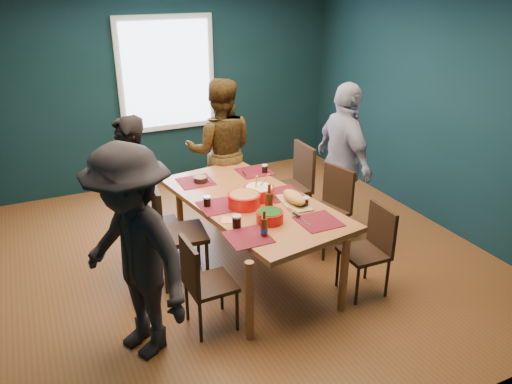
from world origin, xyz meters
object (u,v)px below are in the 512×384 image
Objects in this scene: chair_right_far at (296,180)px; cutting_board at (294,199)px; chair_left_near at (201,278)px; chair_left_far at (153,220)px; person_near_left at (133,255)px; dining_table at (252,207)px; person_far_left at (132,200)px; chair_right_near at (372,244)px; chair_right_mid at (331,202)px; bowl_dumpling at (259,192)px; bowl_herbs at (270,216)px; person_back at (221,151)px; chair_left_mid at (170,226)px; person_right at (343,162)px; bowl_salad at (244,200)px.

chair_right_far is 1.85× the size of cutting_board.
chair_left_far is at bearing 92.33° from chair_left_near.
dining_table is at bearing 93.64° from person_near_left.
chair_left_near is at bearing 17.76° from person_far_left.
chair_right_mid is at bearing 84.30° from chair_right_near.
bowl_dumpling is 1.22× the size of bowl_herbs.
person_back reaches higher than chair_left_far.
chair_right_mid is 3.82× the size of bowl_herbs.
chair_left_mid is 0.82m from chair_left_near.
person_right is (0.39, 1.09, 0.39)m from chair_right_near.
chair_left_far is 0.47× the size of person_right.
bowl_salad reaches higher than dining_table.
person_far_left reaches higher than dining_table.
cutting_board is (0.38, 0.24, -0.00)m from bowl_herbs.
person_back is (0.96, 1.13, 0.27)m from chair_left_mid.
chair_right_near reaches higher than chair_left_far.
dining_table is at bearing 84.28° from bowl_herbs.
cutting_board is at bearing -46.58° from bowl_dumpling.
bowl_dumpling is at bearing -28.69° from chair_left_far.
person_near_left is at bearing -153.29° from bowl_salad.
person_right reaches higher than bowl_dumpling.
cutting_board is (0.33, -0.25, 0.13)m from dining_table.
chair_left_mid is 1.01m from bowl_herbs.
chair_left_near is 2.89× the size of bowl_dumpling.
person_back is at bearing 72.87° from dining_table.
chair_left_near is at bearing -170.53° from chair_right_mid.
person_far_left is 0.94× the size of person_back.
person_back reaches higher than dining_table.
chair_left_mid reaches higher than bowl_salad.
bowl_dumpling reaches higher than cutting_board.
chair_right_far is 2.62m from person_near_left.
bowl_herbs is (-0.13, -0.50, -0.01)m from bowl_dumpling.
chair_left_near is 1.21m from cutting_board.
bowl_salad is 0.48m from cutting_board.
chair_left_near is at bearing -141.62° from bowl_dumpling.
chair_left_far is 1.07m from bowl_salad.
chair_right_near is at bearing -23.22° from chair_left_mid.
dining_table is 0.16m from bowl_dumpling.
dining_table is 1.27× the size of person_near_left.
person_far_left is at bearing 159.78° from bowl_dumpling.
person_near_left is at bearing -174.85° from chair_right_mid.
chair_right_mid is 1.48m from person_back.
bowl_salad is (-0.99, 0.69, 0.36)m from chair_right_near.
dining_table is 2.40× the size of chair_right_mid.
person_far_left is 2.33m from person_right.
chair_left_near reaches higher than chair_left_far.
chair_left_far is at bearing 150.07° from cutting_board.
chair_left_far is 1.49m from cutting_board.
person_far_left is 1.22m from bowl_dumpling.
bowl_herbs reaches higher than chair_left_far.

